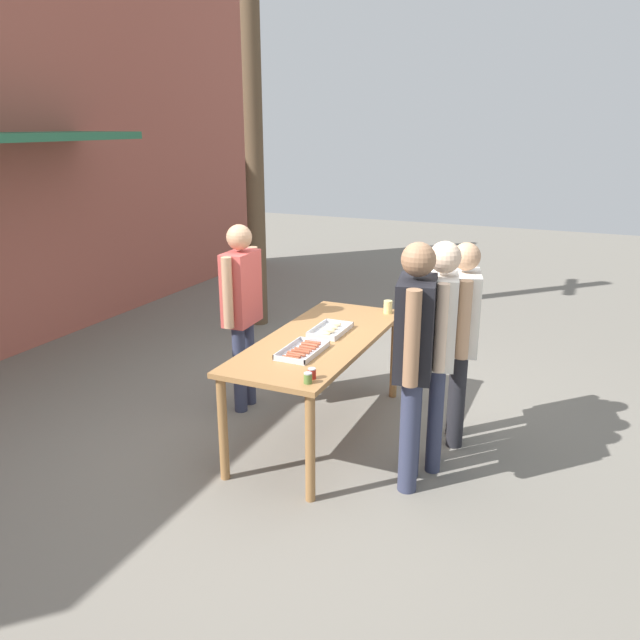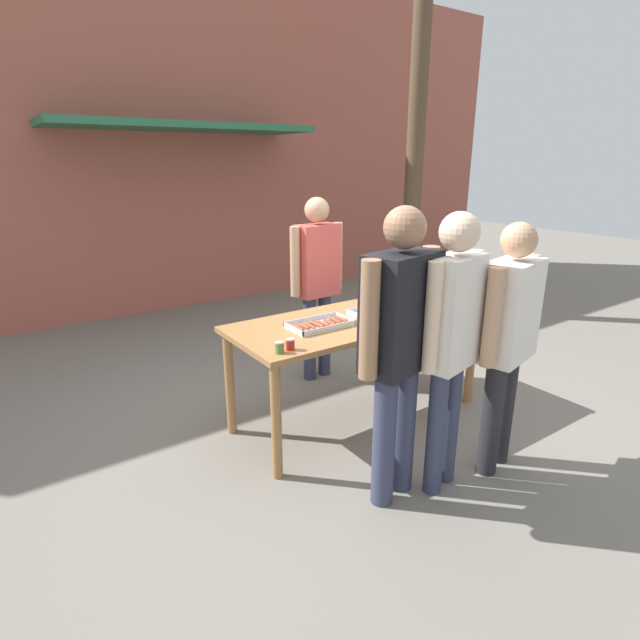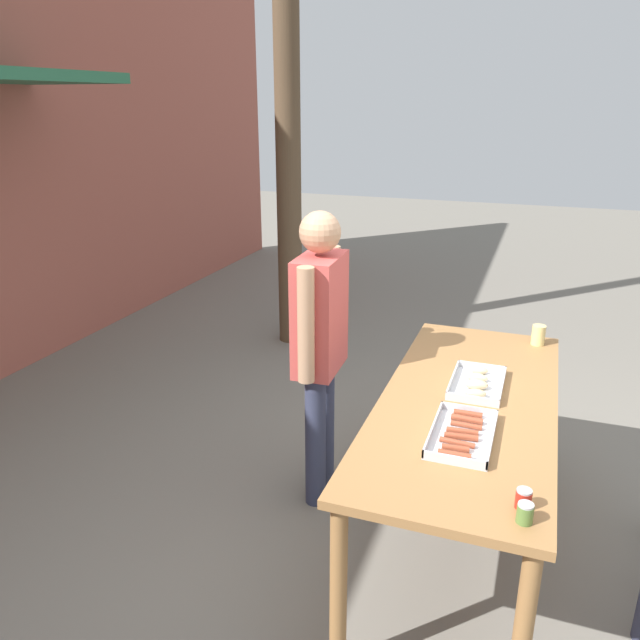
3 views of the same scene
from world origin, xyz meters
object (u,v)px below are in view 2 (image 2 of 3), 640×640
person_server_behind_table (317,273)px  person_customer_waiting_in_line (451,331)px  person_customer_with_cup (508,330)px  beer_cup (466,300)px  condiment_jar_ketchup (290,344)px  food_tray_buns (377,312)px  food_tray_sausages (320,325)px  person_customer_holding_hotdog (399,336)px  utility_pole (418,98)px  condiment_jar_mustard (280,347)px

person_server_behind_table → person_customer_waiting_in_line: size_ratio=0.97×
person_server_behind_table → person_customer_with_cup: size_ratio=1.02×
person_customer_with_cup → beer_cup: bearing=-138.5°
person_customer_with_cup → person_customer_waiting_in_line: (-0.47, 0.06, 0.07)m
person_server_behind_table → condiment_jar_ketchup: bearing=-133.7°
condiment_jar_ketchup → person_customer_with_cup: person_customer_with_cup is taller
food_tray_buns → person_server_behind_table: (0.02, 0.86, 0.15)m
food_tray_sausages → person_customer_holding_hotdog: person_customer_holding_hotdog is taller
person_customer_waiting_in_line → utility_pole: 4.32m
food_tray_buns → beer_cup: (0.72, -0.27, 0.04)m
person_customer_with_cup → utility_pole: 4.13m
person_customer_waiting_in_line → person_server_behind_table: bearing=-112.7°
condiment_jar_mustard → person_customer_with_cup: (1.22, -0.77, 0.09)m
beer_cup → condiment_jar_mustard: bearing=-179.6°
food_tray_sausages → utility_pole: utility_pole is taller
person_customer_with_cup → utility_pole: bearing=-138.7°
food_tray_sausages → food_tray_buns: (0.54, -0.00, 0.01)m
beer_cup → person_server_behind_table: size_ratio=0.07×
food_tray_sausages → utility_pole: bearing=34.9°
condiment_jar_ketchup → food_tray_buns: bearing=15.9°
condiment_jar_ketchup → utility_pole: bearing=34.7°
food_tray_sausages → person_customer_with_cup: person_customer_with_cup is taller
person_server_behind_table → utility_pole: size_ratio=0.32×
person_server_behind_table → person_customer_holding_hotdog: size_ratio=0.95×
person_customer_with_cup → utility_pole: (2.16, 3.06, 1.76)m
food_tray_sausages → condiment_jar_ketchup: bearing=-147.0°
person_server_behind_table → person_customer_holding_hotdog: bearing=-112.5°
person_server_behind_table → food_tray_sausages: bearing=-125.9°
condiment_jar_ketchup → person_customer_holding_hotdog: bearing=-59.9°
person_server_behind_table → condiment_jar_mustard: bearing=-135.8°
beer_cup → person_customer_with_cup: size_ratio=0.07×
condiment_jar_mustard → person_server_behind_table: person_server_behind_table is taller
condiment_jar_mustard → food_tray_buns: bearing=15.1°
food_tray_buns → beer_cup: size_ratio=3.54×
person_server_behind_table → person_customer_holding_hotdog: (-0.63, -1.75, 0.04)m
condiment_jar_ketchup → person_customer_holding_hotdog: size_ratio=0.04×
person_customer_with_cup → utility_pole: utility_pole is taller
beer_cup → person_server_behind_table: 1.34m
beer_cup → utility_pole: bearing=54.8°
beer_cup → person_customer_with_cup: (-0.55, -0.78, 0.07)m
condiment_jar_mustard → utility_pole: bearing=34.1°
condiment_jar_ketchup → beer_cup: 1.69m
condiment_jar_ketchup → utility_pole: (3.29, 2.28, 1.85)m
beer_cup → person_customer_with_cup: person_customer_with_cup is taller
condiment_jar_mustard → person_customer_with_cup: person_customer_with_cup is taller
person_customer_with_cup → person_customer_waiting_in_line: bearing=-21.1°
food_tray_buns → person_customer_with_cup: (0.17, -1.06, 0.11)m
beer_cup → food_tray_buns: bearing=159.3°
beer_cup → person_server_behind_table: bearing=121.7°
person_server_behind_table → person_customer_with_cup: 1.92m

